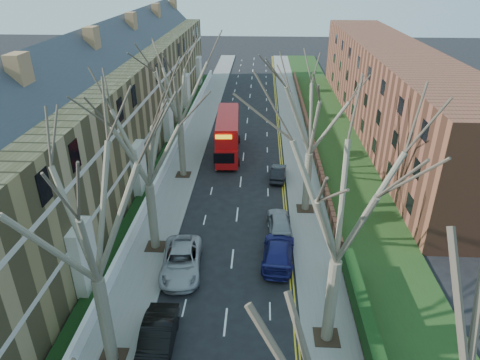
# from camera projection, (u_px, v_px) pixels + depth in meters

# --- Properties ---
(pavement_left) EXTENTS (3.00, 102.00, 0.12)m
(pavement_left) POSITION_uv_depth(u_px,v_px,m) (196.00, 135.00, 51.88)
(pavement_left) COLOR slate
(pavement_left) RESTS_ON ground
(pavement_right) EXTENTS (3.00, 102.00, 0.12)m
(pavement_right) POSITION_uv_depth(u_px,v_px,m) (295.00, 137.00, 51.34)
(pavement_right) COLOR slate
(pavement_right) RESTS_ON ground
(terrace_left) EXTENTS (9.70, 78.00, 13.60)m
(terrace_left) POSITION_uv_depth(u_px,v_px,m) (106.00, 111.00, 42.63)
(terrace_left) COLOR olive
(terrace_left) RESTS_ON ground
(flats_right) EXTENTS (13.97, 54.00, 10.00)m
(flats_right) POSITION_uv_depth(u_px,v_px,m) (390.00, 89.00, 52.16)
(flats_right) COLOR brown
(flats_right) RESTS_ON ground
(front_wall_left) EXTENTS (0.30, 78.00, 1.00)m
(front_wall_left) POSITION_uv_depth(u_px,v_px,m) (169.00, 157.00, 44.57)
(front_wall_left) COLOR white
(front_wall_left) RESTS_ON ground
(grass_verge_right) EXTENTS (6.00, 102.00, 0.06)m
(grass_verge_right) POSITION_uv_depth(u_px,v_px,m) (333.00, 137.00, 51.09)
(grass_verge_right) COLOR #1F3B15
(grass_verge_right) RESTS_ON ground
(tree_left_mid) EXTENTS (10.50, 10.50, 14.71)m
(tree_left_mid) POSITION_uv_depth(u_px,v_px,m) (83.00, 203.00, 18.17)
(tree_left_mid) COLOR #6B624C
(tree_left_mid) RESTS_ON ground
(tree_left_far) EXTENTS (10.15, 10.15, 14.22)m
(tree_left_far) POSITION_uv_depth(u_px,v_px,m) (143.00, 129.00, 27.22)
(tree_left_far) COLOR #6B624C
(tree_left_far) RESTS_ON ground
(tree_left_dist) EXTENTS (10.50, 10.50, 14.71)m
(tree_left_dist) POSITION_uv_depth(u_px,v_px,m) (177.00, 79.00, 37.78)
(tree_left_dist) COLOR #6B624C
(tree_left_dist) RESTS_ON ground
(tree_right_mid) EXTENTS (10.50, 10.50, 14.71)m
(tree_right_mid) POSITION_uv_depth(u_px,v_px,m) (345.00, 187.00, 19.44)
(tree_right_mid) COLOR #6B624C
(tree_right_mid) RESTS_ON ground
(tree_right_far) EXTENTS (10.15, 10.15, 14.22)m
(tree_right_far) POSITION_uv_depth(u_px,v_px,m) (313.00, 104.00, 32.06)
(tree_right_far) COLOR #6B624C
(tree_right_far) RESTS_ON ground
(double_decker_bus) EXTENTS (2.94, 10.14, 4.23)m
(double_decker_bus) POSITION_uv_depth(u_px,v_px,m) (228.00, 136.00, 46.11)
(double_decker_bus) COLOR red
(double_decker_bus) RESTS_ON ground
(car_left_mid) EXTENTS (1.81, 4.90, 1.60)m
(car_left_mid) POSITION_uv_depth(u_px,v_px,m) (157.00, 339.00, 22.73)
(car_left_mid) COLOR black
(car_left_mid) RESTS_ON ground
(car_left_far) EXTENTS (3.07, 5.81, 1.56)m
(car_left_far) POSITION_uv_depth(u_px,v_px,m) (181.00, 261.00, 28.74)
(car_left_far) COLOR #A4A4AA
(car_left_far) RESTS_ON ground
(car_right_near) EXTENTS (2.56, 5.41, 1.52)m
(car_right_near) POSITION_uv_depth(u_px,v_px,m) (278.00, 252.00, 29.70)
(car_right_near) COLOR navy
(car_right_near) RESTS_ON ground
(car_right_mid) EXTENTS (2.04, 4.46, 1.48)m
(car_right_mid) POSITION_uv_depth(u_px,v_px,m) (279.00, 222.00, 33.13)
(car_right_mid) COLOR gray
(car_right_mid) RESTS_ON ground
(car_right_far) EXTENTS (1.73, 3.99, 1.28)m
(car_right_far) POSITION_uv_depth(u_px,v_px,m) (278.00, 173.00, 41.24)
(car_right_far) COLOR black
(car_right_far) RESTS_ON ground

